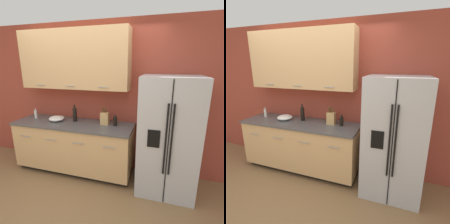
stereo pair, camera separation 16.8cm
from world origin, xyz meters
The scene contains 9 objects.
ground_plane centered at (0.00, 0.00, 0.00)m, with size 14.00×14.00×0.00m, color olive.
wall_back centered at (-0.07, 1.27, 1.51)m, with size 10.00×0.39×2.60m.
counter_unit centered at (-0.24, 0.99, 0.46)m, with size 2.11×0.64×0.91m.
refrigerator centered at (1.34, 0.94, 0.88)m, with size 0.82×0.74×1.75m.
knife_block centered at (0.32, 1.07, 1.03)m, with size 0.14×0.10×0.30m.
wine_bottle centered at (-0.25, 1.09, 1.05)m, with size 0.07×0.07×0.30m.
soap_dispenser centered at (-1.04, 1.03, 0.99)m, with size 0.05×0.05×0.19m.
oil_bottle centered at (0.51, 1.05, 1.00)m, with size 0.07×0.07×0.18m.
mixing_bowl centered at (-0.58, 1.01, 0.96)m, with size 0.27×0.27×0.09m.
Camera 2 is at (1.38, -1.54, 1.90)m, focal length 28.00 mm.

